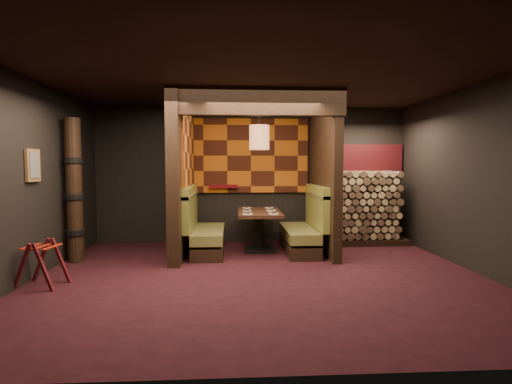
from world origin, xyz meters
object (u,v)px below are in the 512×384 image
object	(u,v)px
booth_bench_left	(203,231)
totem_column	(74,191)
booth_bench_right	(304,230)
pendant_lamp	(259,138)
dining_table	(259,223)
luggage_rack	(42,262)
firewood_stack	(363,207)

from	to	relation	value
booth_bench_left	totem_column	size ratio (longest dim) A/B	0.67
booth_bench_right	totem_column	xyz separation A→B (m)	(-3.98, -0.55, 0.79)
pendant_lamp	totem_column	world-z (taller)	pendant_lamp
dining_table	luggage_rack	bearing A→B (deg)	-146.48
pendant_lamp	luggage_rack	bearing A→B (deg)	-147.14
booth_bench_right	totem_column	size ratio (longest dim) A/B	0.67
pendant_lamp	firewood_stack	size ratio (longest dim) A/B	0.55
booth_bench_right	firewood_stack	bearing A→B (deg)	27.35
totem_column	firewood_stack	world-z (taller)	totem_column
dining_table	pendant_lamp	size ratio (longest dim) A/B	1.54
dining_table	pendant_lamp	world-z (taller)	pendant_lamp
luggage_rack	totem_column	world-z (taller)	totem_column
booth_bench_left	firewood_stack	size ratio (longest dim) A/B	0.92
pendant_lamp	luggage_rack	distance (m)	4.06
booth_bench_left	firewood_stack	xyz separation A→B (m)	(3.25, 0.70, 0.35)
dining_table	luggage_rack	size ratio (longest dim) A/B	2.17
booth_bench_left	pendant_lamp	xyz separation A→B (m)	(1.05, 0.06, 1.73)
dining_table	firewood_stack	size ratio (longest dim) A/B	0.84
booth_bench_left	luggage_rack	world-z (taller)	booth_bench_left
luggage_rack	firewood_stack	xyz separation A→B (m)	(5.25, 2.62, 0.42)
booth_bench_right	luggage_rack	xyz separation A→B (m)	(-3.90, -1.92, -0.07)
luggage_rack	firewood_stack	bearing A→B (deg)	26.47
firewood_stack	booth_bench_right	bearing A→B (deg)	-152.65
luggage_rack	totem_column	distance (m)	1.62
totem_column	pendant_lamp	bearing A→B (deg)	10.96
booth_bench_left	luggage_rack	size ratio (longest dim) A/B	2.38
dining_table	firewood_stack	xyz separation A→B (m)	(2.20, 0.59, 0.22)
dining_table	totem_column	size ratio (longest dim) A/B	0.61
booth_bench_left	luggage_rack	xyz separation A→B (m)	(-2.01, -1.92, -0.07)
pendant_lamp	totem_column	distance (m)	3.33
booth_bench_right	luggage_rack	bearing A→B (deg)	-153.84
dining_table	pendant_lamp	distance (m)	1.61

